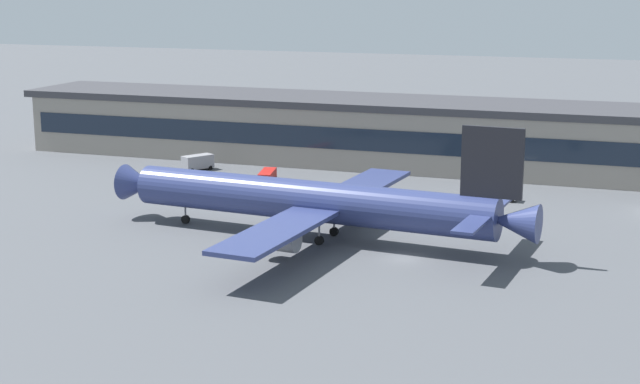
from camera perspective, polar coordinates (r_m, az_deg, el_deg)
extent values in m
plane|color=#4C4F54|center=(109.11, 5.04, -3.99)|extent=(600.00, 600.00, 0.00)
cube|color=gray|center=(160.53, 9.91, 3.07)|extent=(164.72, 18.06, 10.04)
cube|color=#38383D|center=(159.71, 9.98, 5.06)|extent=(168.02, 18.42, 1.20)
cube|color=#192333|center=(151.61, 9.35, 2.73)|extent=(161.43, 0.16, 3.61)
cylinder|color=navy|center=(115.88, -0.65, -0.53)|extent=(47.18, 9.06, 5.01)
cone|color=navy|center=(128.12, -10.84, 0.51)|extent=(4.91, 5.14, 4.76)
cone|color=navy|center=(108.06, 11.59, -1.76)|extent=(5.88, 4.97, 4.51)
cube|color=black|center=(107.26, 10.31, 1.75)|extent=(7.04, 1.11, 8.02)
cube|color=navy|center=(103.40, 9.17, -1.88)|extent=(3.17, 9.20, 0.30)
cube|color=navy|center=(113.81, 10.63, -0.61)|extent=(3.17, 9.20, 0.30)
cube|color=navy|center=(103.74, -2.67, -2.40)|extent=(7.81, 21.56, 0.50)
cube|color=navy|center=(126.95, 2.64, 0.39)|extent=(7.81, 21.56, 0.50)
cylinder|color=#99999E|center=(107.37, -2.38, -2.86)|extent=(4.36, 3.10, 2.76)
cylinder|color=#99999E|center=(124.84, 1.67, -0.65)|extent=(4.36, 3.10, 2.76)
cylinder|color=black|center=(125.19, -8.08, -1.64)|extent=(1.14, 0.59, 1.10)
cylinder|color=slate|center=(124.86, -8.10, -1.02)|extent=(0.24, 0.24, 2.23)
cylinder|color=black|center=(113.98, -0.05, -2.93)|extent=(1.14, 0.59, 1.10)
cylinder|color=slate|center=(113.62, -0.05, -2.25)|extent=(0.24, 0.24, 2.23)
cylinder|color=black|center=(117.97, 0.85, -2.39)|extent=(1.14, 0.59, 1.10)
cylinder|color=slate|center=(117.62, 0.85, -1.74)|extent=(0.24, 0.24, 2.23)
cube|color=white|center=(139.11, 11.01, -0.08)|extent=(3.66, 2.10, 1.50)
cube|color=black|center=(139.21, 10.61, 0.07)|extent=(1.31, 1.88, 0.38)
cylinder|color=black|center=(138.62, 10.42, -0.42)|extent=(0.71, 0.32, 0.70)
cylinder|color=black|center=(140.34, 10.55, -0.26)|extent=(0.71, 0.32, 0.70)
cylinder|color=black|center=(138.21, 11.44, -0.50)|extent=(0.71, 0.32, 0.70)
cylinder|color=black|center=(139.94, 11.57, -0.34)|extent=(0.71, 0.32, 0.70)
cube|color=gray|center=(159.94, -7.36, 1.82)|extent=(4.53, 5.60, 2.20)
cube|color=black|center=(160.63, -6.94, 2.04)|extent=(2.67, 2.59, 0.55)
cylinder|color=black|center=(161.94, -7.00, 1.57)|extent=(0.61, 0.76, 0.70)
cylinder|color=black|center=(160.31, -6.61, 1.46)|extent=(0.61, 0.76, 0.70)
cylinder|color=black|center=(160.01, -8.09, 1.40)|extent=(0.61, 0.76, 0.70)
cylinder|color=black|center=(158.36, -7.71, 1.30)|extent=(0.61, 0.76, 0.70)
cube|color=red|center=(148.70, -3.19, 0.97)|extent=(3.34, 6.68, 1.60)
cube|color=black|center=(146.93, -3.31, 0.95)|extent=(2.28, 2.59, 0.40)
cylinder|color=black|center=(146.55, -2.99, 0.48)|extent=(0.44, 0.75, 0.70)
cylinder|color=black|center=(146.86, -3.68, 0.50)|extent=(0.44, 0.75, 0.70)
cylinder|color=black|center=(150.87, -2.70, 0.83)|extent=(0.44, 0.75, 0.70)
cylinder|color=black|center=(151.17, -3.38, 0.85)|extent=(0.44, 0.75, 0.70)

